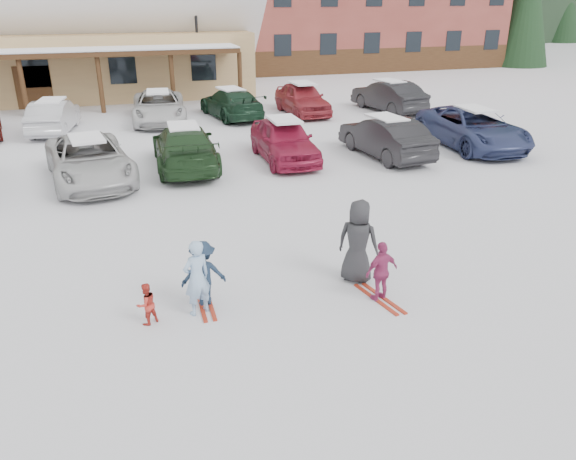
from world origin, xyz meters
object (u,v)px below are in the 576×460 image
object	(u,v)px
child_navy	(203,274)
parked_car_6	(473,128)
parked_car_3	(185,147)
parked_car_5	(385,137)
bystander_dark	(358,241)
parked_car_9	(53,116)
parked_car_2	(89,160)
parked_car_11	(231,103)
adult_skier	(197,278)
parked_car_4	(284,140)
parked_car_10	(159,107)
toddler_red	(146,304)
lamp_post	(197,34)
parked_car_13	(389,96)
child_magenta	(382,271)
parked_car_12	(302,99)

from	to	relation	value
child_navy	parked_car_6	bearing A→B (deg)	-141.88
parked_car_3	parked_car_5	bearing A→B (deg)	176.31
bystander_dark	parked_car_6	world-z (taller)	bystander_dark
parked_car_9	child_navy	bearing A→B (deg)	110.96
parked_car_2	parked_car_11	size ratio (longest dim) A/B	1.08
parked_car_9	parked_car_2	bearing A→B (deg)	109.71
adult_skier	bystander_dark	distance (m)	3.47
parked_car_4	parked_car_5	size ratio (longest dim) A/B	0.99
bystander_dark	parked_car_9	world-z (taller)	bystander_dark
parked_car_9	parked_car_10	world-z (taller)	parked_car_10
toddler_red	lamp_post	bearing A→B (deg)	-130.37
parked_car_4	parked_car_9	xyz separation A→B (m)	(-8.40, 7.21, -0.05)
parked_car_6	parked_car_9	world-z (taller)	parked_car_6
parked_car_9	parked_car_13	world-z (taller)	parked_car_13
parked_car_6	parked_car_10	size ratio (longest dim) A/B	1.06
lamp_post	toddler_red	bearing A→B (deg)	-100.92
child_navy	parked_car_5	distance (m)	12.09
parked_car_5	parked_car_10	bearing A→B (deg)	-55.54
parked_car_2	parked_car_5	world-z (taller)	parked_car_5
bystander_dark	parked_car_13	distance (m)	19.01
lamp_post	child_navy	world-z (taller)	lamp_post
child_magenta	child_navy	bearing A→B (deg)	-25.88
adult_skier	parked_car_2	bearing A→B (deg)	-100.58
parked_car_5	parked_car_11	distance (m)	9.61
toddler_red	parked_car_4	xyz separation A→B (m)	(5.57, 9.87, 0.35)
child_magenta	parked_car_6	world-z (taller)	parked_car_6
adult_skier	bystander_dark	size ratio (longest dim) A/B	0.84
bystander_dark	parked_car_2	size ratio (longest dim) A/B	0.35
toddler_red	parked_car_3	distance (m)	10.19
parked_car_11	child_navy	bearing A→B (deg)	67.13
adult_skier	parked_car_6	xyz separation A→B (m)	(12.31, 9.48, 0.01)
child_magenta	parked_car_4	distance (m)	10.37
child_navy	parked_car_9	bearing A→B (deg)	-75.63
bystander_dark	parked_car_12	size ratio (longest dim) A/B	0.40
parked_car_2	parked_car_9	world-z (taller)	parked_car_2
lamp_post	parked_car_10	xyz separation A→B (m)	(-2.94, -6.58, -2.81)
toddler_red	parked_car_11	bearing A→B (deg)	-135.79
parked_car_2	lamp_post	bearing A→B (deg)	60.21
child_navy	parked_car_10	size ratio (longest dim) A/B	0.26
bystander_dark	parked_car_11	size ratio (longest dim) A/B	0.37
toddler_red	child_magenta	bearing A→B (deg)	144.92
parked_car_11	child_magenta	bearing A→B (deg)	78.07
adult_skier	parked_car_10	size ratio (longest dim) A/B	0.29
child_magenta	bystander_dark	size ratio (longest dim) A/B	0.70
toddler_red	parked_car_13	distance (m)	21.82
adult_skier	child_magenta	world-z (taller)	adult_skier
bystander_dark	parked_car_12	distance (m)	17.90
lamp_post	parked_car_4	bearing A→B (deg)	-86.70
parked_car_9	parked_car_11	size ratio (longest dim) A/B	0.89
adult_skier	parked_car_13	world-z (taller)	parked_car_13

